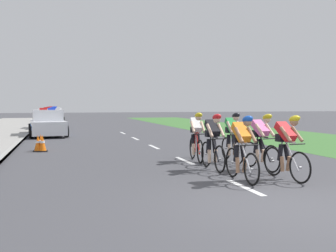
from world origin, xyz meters
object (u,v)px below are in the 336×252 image
police_car_second (50,120)px  police_car_furthest (53,115)px  traffic_cone_mid (42,143)px  traffic_cone_near (41,142)px  cyclist_sixth (232,136)px  police_car_nearest (48,124)px  cyclist_second (287,147)px  police_car_third (52,117)px  traffic_cone_far (38,143)px  cyclist_fourth (261,141)px  cyclist_fifth (196,136)px  cyclist_lead (242,147)px  cyclist_third (213,141)px

police_car_second → police_car_furthest: 12.55m
traffic_cone_mid → traffic_cone_near: bearing=100.3°
cyclist_sixth → police_car_furthest: police_car_furthest is taller
police_car_nearest → traffic_cone_near: 6.94m
police_car_nearest → police_car_second: (-0.00, 6.21, 0.00)m
cyclist_second → cyclist_sixth: (0.01, 2.88, 0.00)m
police_car_furthest → traffic_cone_mid: size_ratio=6.90×
police_car_third → traffic_cone_far: police_car_third is taller
cyclist_fourth → police_car_third: (-5.91, 25.60, -0.11)m
traffic_cone_mid → cyclist_fifth: bearing=-39.0°
police_car_second → traffic_cone_mid: (0.02, -13.56, -0.37)m
police_car_nearest → cyclist_second: bearing=-68.3°
police_car_third → cyclist_sixth: bearing=-76.5°
cyclist_lead → cyclist_sixth: 2.97m
cyclist_lead → police_car_second: 21.12m
cyclist_second → police_car_nearest: 15.62m
cyclist_third → cyclist_sixth: bearing=45.7°
cyclist_second → police_car_third: 27.58m
cyclist_fifth → traffic_cone_mid: cyclist_fifth is taller
cyclist_fourth → police_car_second: police_car_second is taller
cyclist_sixth → cyclist_fourth: bearing=-85.6°
cyclist_fourth → traffic_cone_far: bearing=135.9°
police_car_third → police_car_furthest: bearing=90.0°
cyclist_sixth → police_car_third: (-5.79, 24.09, -0.11)m
cyclist_second → traffic_cone_far: 9.35m
cyclist_third → traffic_cone_far: cyclist_third is taller
cyclist_second → traffic_cone_far: cyclist_second is taller
traffic_cone_near → police_car_nearest: bearing=89.5°
police_car_second → cyclist_third: bearing=-76.3°
cyclist_lead → cyclist_third: (-0.05, 1.57, 0.00)m
police_car_nearest → traffic_cone_mid: police_car_nearest is taller
cyclist_second → police_car_second: bearing=105.6°
cyclist_sixth → traffic_cone_near: bearing=141.2°
police_car_nearest → police_car_third: (-0.00, 12.46, 0.00)m
cyclist_lead → police_car_third: bearing=99.9°
cyclist_third → traffic_cone_near: size_ratio=2.69×
police_car_third → traffic_cone_near: 19.40m
traffic_cone_near → cyclist_third: bearing=-51.4°
cyclist_fourth → traffic_cone_far: (-6.05, 5.85, -0.48)m
traffic_cone_mid → cyclist_fourth: bearing=-44.5°
cyclist_lead → traffic_cone_near: bearing=122.4°
cyclist_fourth → traffic_cone_near: bearing=133.8°
cyclist_lead → cyclist_fifth: same height
cyclist_lead → police_car_furthest: size_ratio=0.39×
traffic_cone_far → traffic_cone_mid: bearing=-22.4°
traffic_cone_far → police_car_nearest: bearing=88.9°
cyclist_fourth → police_car_third: size_ratio=0.38×
traffic_cone_near → traffic_cone_mid: same height
cyclist_lead → cyclist_third: same height
cyclist_fifth → traffic_cone_near: 6.45m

